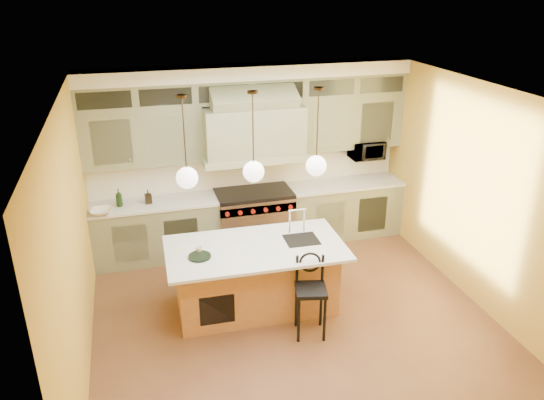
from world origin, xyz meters
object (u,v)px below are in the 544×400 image
object	(u,v)px
kitchen_island	(256,275)
range	(254,219)
counter_stool	(311,291)
microwave	(366,150)

from	to	relation	value
kitchen_island	range	bearing A→B (deg)	78.44
range	counter_stool	bearing A→B (deg)	-87.33
range	microwave	size ratio (longest dim) A/B	2.21
microwave	kitchen_island	bearing A→B (deg)	-142.45
range	counter_stool	distance (m)	2.42
range	kitchen_island	xyz separation A→B (m)	(-0.39, -1.70, -0.01)
kitchen_island	microwave	size ratio (longest dim) A/B	4.25
range	microwave	xyz separation A→B (m)	(1.95, 0.11, 0.96)
counter_stool	microwave	xyz separation A→B (m)	(1.84, 2.52, 0.86)
range	microwave	distance (m)	2.18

